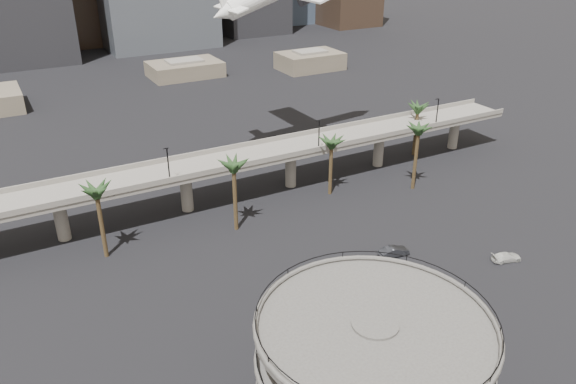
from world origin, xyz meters
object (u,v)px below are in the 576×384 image
parking_ramp (371,376)px  car_a (340,289)px  overpass (240,163)px  car_c (506,257)px  car_b (394,251)px

parking_ramp → car_a: bearing=61.9°
parking_ramp → car_a: 28.12m
overpass → car_c: overpass is taller
parking_ramp → car_b: parking_ramp is taller
parking_ramp → overpass: (13.00, 59.00, -2.50)m
car_a → overpass: bearing=-14.6°
car_b → car_c: car_b is taller
car_a → car_c: bearing=-114.9°
car_a → car_b: size_ratio=0.84×
parking_ramp → car_c: (40.50, 17.99, -9.14)m
car_c → car_a: bearing=93.8°
car_b → overpass: bearing=29.0°
parking_ramp → car_b: (25.70, 27.74, -9.00)m
car_b → car_a: bearing=114.9°
parking_ramp → car_c: 45.25m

